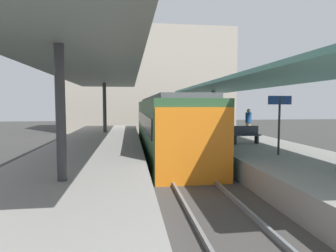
{
  "coord_description": "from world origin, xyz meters",
  "views": [
    {
      "loc": [
        -2.13,
        -12.2,
        2.89
      ],
      "look_at": [
        -0.19,
        2.22,
        1.8
      ],
      "focal_mm": 30.69,
      "sensor_mm": 36.0,
      "label": 1
    }
  ],
  "objects_px": {
    "passenger_mid_platform": "(219,127)",
    "passenger_near_bench": "(248,122)",
    "platform_sign": "(279,112)",
    "platform_bench": "(245,134)",
    "commuter_train": "(166,124)"
  },
  "relations": [
    {
      "from": "platform_sign",
      "to": "passenger_mid_platform",
      "type": "distance_m",
      "value": 3.47
    },
    {
      "from": "platform_bench",
      "to": "platform_sign",
      "type": "height_order",
      "value": "platform_sign"
    },
    {
      "from": "commuter_train",
      "to": "platform_sign",
      "type": "relative_size",
      "value": 6.88
    },
    {
      "from": "passenger_mid_platform",
      "to": "passenger_near_bench",
      "type": "bearing_deg",
      "value": 49.39
    },
    {
      "from": "platform_bench",
      "to": "passenger_mid_platform",
      "type": "xyz_separation_m",
      "value": [
        -1.29,
        -0.01,
        0.37
      ]
    },
    {
      "from": "passenger_near_bench",
      "to": "platform_bench",
      "type": "bearing_deg",
      "value": -115.4
    },
    {
      "from": "commuter_train",
      "to": "platform_bench",
      "type": "relative_size",
      "value": 10.86
    },
    {
      "from": "platform_bench",
      "to": "passenger_mid_platform",
      "type": "height_order",
      "value": "passenger_mid_platform"
    },
    {
      "from": "platform_sign",
      "to": "passenger_near_bench",
      "type": "distance_m",
      "value": 6.74
    },
    {
      "from": "commuter_train",
      "to": "passenger_mid_platform",
      "type": "height_order",
      "value": "commuter_train"
    },
    {
      "from": "passenger_mid_platform",
      "to": "commuter_train",
      "type": "bearing_deg",
      "value": 120.1
    },
    {
      "from": "passenger_near_bench",
      "to": "passenger_mid_platform",
      "type": "distance_m",
      "value": 4.45
    },
    {
      "from": "commuter_train",
      "to": "platform_bench",
      "type": "distance_m",
      "value": 4.97
    },
    {
      "from": "platform_bench",
      "to": "platform_sign",
      "type": "relative_size",
      "value": 0.63
    },
    {
      "from": "platform_bench",
      "to": "passenger_mid_platform",
      "type": "distance_m",
      "value": 1.34
    }
  ]
}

